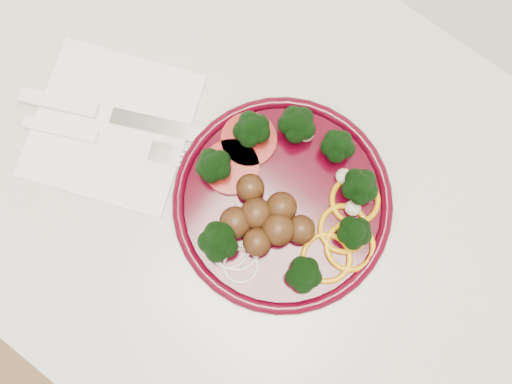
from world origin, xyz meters
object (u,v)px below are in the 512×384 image
Objects in this scene: napkin at (112,125)px; knife at (92,110)px; fork at (81,134)px; plate at (284,200)px.

knife is at bearing -178.06° from napkin.
plate is at bearing -5.85° from fork.
knife is 1.13× the size of fork.
plate is 0.25m from knife.
plate is 1.27× the size of fork.
fork is at bearing -122.08° from napkin.
plate is 0.22m from napkin.
knife reaches higher than fork.
knife reaches higher than napkin.
plate reaches higher than fork.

